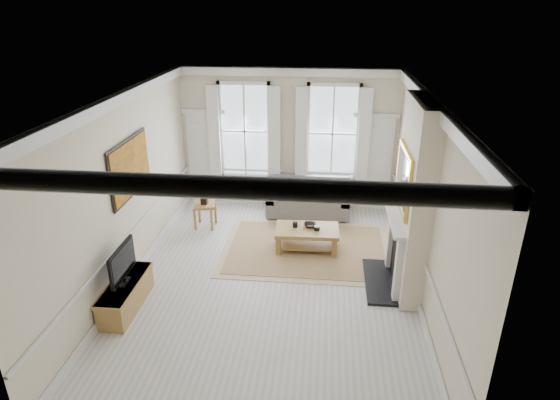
# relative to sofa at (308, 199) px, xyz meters

# --- Properties ---
(floor) EXTENTS (7.20, 7.20, 0.00)m
(floor) POSITION_rel_sofa_xyz_m (-0.53, -3.11, -0.37)
(floor) COLOR #B7B5AD
(floor) RESTS_ON ground
(ceiling) EXTENTS (7.20, 7.20, 0.00)m
(ceiling) POSITION_rel_sofa_xyz_m (-0.53, -3.11, 3.03)
(ceiling) COLOR white
(ceiling) RESTS_ON back_wall
(back_wall) EXTENTS (5.20, 0.00, 5.20)m
(back_wall) POSITION_rel_sofa_xyz_m (-0.53, 0.49, 1.33)
(back_wall) COLOR beige
(back_wall) RESTS_ON floor
(left_wall) EXTENTS (0.00, 7.20, 7.20)m
(left_wall) POSITION_rel_sofa_xyz_m (-3.13, -3.11, 1.33)
(left_wall) COLOR beige
(left_wall) RESTS_ON floor
(right_wall) EXTENTS (0.00, 7.20, 7.20)m
(right_wall) POSITION_rel_sofa_xyz_m (2.07, -3.11, 1.33)
(right_wall) COLOR beige
(right_wall) RESTS_ON floor
(window_left) EXTENTS (1.26, 0.20, 2.20)m
(window_left) POSITION_rel_sofa_xyz_m (-1.58, 0.44, 1.53)
(window_left) COLOR #B2BCC6
(window_left) RESTS_ON back_wall
(window_right) EXTENTS (1.26, 0.20, 2.20)m
(window_right) POSITION_rel_sofa_xyz_m (0.52, 0.44, 1.53)
(window_right) COLOR #B2BCC6
(window_right) RESTS_ON back_wall
(door_left) EXTENTS (0.90, 0.08, 2.30)m
(door_left) POSITION_rel_sofa_xyz_m (-2.58, 0.45, 0.78)
(door_left) COLOR silver
(door_left) RESTS_ON floor
(door_right) EXTENTS (0.90, 0.08, 2.30)m
(door_right) POSITION_rel_sofa_xyz_m (1.52, 0.45, 0.78)
(door_right) COLOR silver
(door_right) RESTS_ON floor
(painting) EXTENTS (0.05, 1.66, 1.06)m
(painting) POSITION_rel_sofa_xyz_m (-3.09, -2.81, 1.68)
(painting) COLOR gold
(painting) RESTS_ON left_wall
(chimney_breast) EXTENTS (0.35, 1.70, 3.38)m
(chimney_breast) POSITION_rel_sofa_xyz_m (1.89, -2.91, 1.33)
(chimney_breast) COLOR beige
(chimney_breast) RESTS_ON floor
(hearth) EXTENTS (0.55, 1.50, 0.05)m
(hearth) POSITION_rel_sofa_xyz_m (1.47, -2.91, -0.34)
(hearth) COLOR black
(hearth) RESTS_ON floor
(fireplace) EXTENTS (0.21, 1.45, 1.33)m
(fireplace) POSITION_rel_sofa_xyz_m (1.67, -2.91, 0.37)
(fireplace) COLOR silver
(fireplace) RESTS_ON floor
(mirror) EXTENTS (0.06, 1.26, 1.06)m
(mirror) POSITION_rel_sofa_xyz_m (1.68, -2.91, 1.68)
(mirror) COLOR gold
(mirror) RESTS_ON chimney_breast
(sofa) EXTENTS (1.95, 0.95, 0.88)m
(sofa) POSITION_rel_sofa_xyz_m (0.00, 0.00, 0.00)
(sofa) COLOR #60605E
(sofa) RESTS_ON floor
(side_table) EXTENTS (0.57, 0.57, 0.57)m
(side_table) POSITION_rel_sofa_xyz_m (-2.31, -0.96, 0.09)
(side_table) COLOR brown
(side_table) RESTS_ON floor
(rug) EXTENTS (3.50, 2.60, 0.02)m
(rug) POSITION_rel_sofa_xyz_m (0.06, -1.80, -0.36)
(rug) COLOR #A18253
(rug) RESTS_ON floor
(coffee_table) EXTENTS (1.32, 0.79, 0.49)m
(coffee_table) POSITION_rel_sofa_xyz_m (0.06, -1.80, 0.04)
(coffee_table) COLOR brown
(coffee_table) RESTS_ON rug
(ceramic_pot_a) EXTENTS (0.11, 0.11, 0.11)m
(ceramic_pot_a) POSITION_rel_sofa_xyz_m (-0.19, -1.75, 0.17)
(ceramic_pot_a) COLOR black
(ceramic_pot_a) RESTS_ON coffee_table
(ceramic_pot_b) EXTENTS (0.12, 0.12, 0.09)m
(ceramic_pot_b) POSITION_rel_sofa_xyz_m (0.26, -1.85, 0.16)
(ceramic_pot_b) COLOR black
(ceramic_pot_b) RESTS_ON coffee_table
(bowl) EXTENTS (0.27, 0.27, 0.06)m
(bowl) POSITION_rel_sofa_xyz_m (0.11, -1.70, 0.15)
(bowl) COLOR black
(bowl) RESTS_ON coffee_table
(tv_stand) EXTENTS (0.44, 1.37, 0.49)m
(tv_stand) POSITION_rel_sofa_xyz_m (-2.87, -4.11, -0.12)
(tv_stand) COLOR brown
(tv_stand) RESTS_ON floor
(tv) EXTENTS (0.08, 0.90, 0.68)m
(tv) POSITION_rel_sofa_xyz_m (-2.85, -4.11, 0.52)
(tv) COLOR black
(tv) RESTS_ON tv_stand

